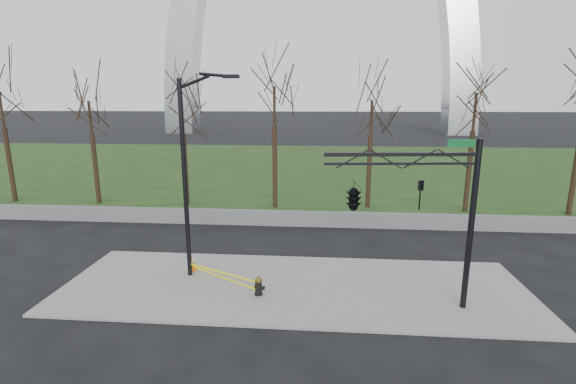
# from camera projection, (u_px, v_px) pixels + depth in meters

# --- Properties ---
(ground) EXTENTS (500.00, 500.00, 0.00)m
(ground) POSITION_uv_depth(u_px,v_px,m) (294.00, 288.00, 15.93)
(ground) COLOR black
(ground) RESTS_ON ground
(sidewalk) EXTENTS (18.00, 6.00, 0.10)m
(sidewalk) POSITION_uv_depth(u_px,v_px,m) (294.00, 287.00, 15.92)
(sidewalk) COLOR slate
(sidewalk) RESTS_ON ground
(grass_strip) EXTENTS (120.00, 40.00, 0.06)m
(grass_strip) POSITION_uv_depth(u_px,v_px,m) (312.00, 166.00, 45.08)
(grass_strip) COLOR #193513
(grass_strip) RESTS_ON ground
(guardrail) EXTENTS (60.00, 0.30, 0.90)m
(guardrail) POSITION_uv_depth(u_px,v_px,m) (303.00, 219.00, 23.61)
(guardrail) COLOR #59595B
(guardrail) RESTS_ON ground
(tree_row) EXTENTS (60.72, 4.00, 8.81)m
(tree_row) POSITION_uv_depth(u_px,v_px,m) (421.00, 145.00, 26.03)
(tree_row) COLOR black
(tree_row) RESTS_ON ground
(fire_hydrant) EXTENTS (0.46, 0.33, 0.75)m
(fire_hydrant) POSITION_uv_depth(u_px,v_px,m) (259.00, 286.00, 15.07)
(fire_hydrant) COLOR black
(fire_hydrant) RESTS_ON sidewalk
(traffic_cone) EXTENTS (0.37, 0.37, 0.66)m
(traffic_cone) POSITION_uv_depth(u_px,v_px,m) (192.00, 263.00, 17.25)
(traffic_cone) COLOR #FA5C0D
(traffic_cone) RESTS_ON sidewalk
(street_light) EXTENTS (2.39, 0.28, 8.21)m
(street_light) POSITION_uv_depth(u_px,v_px,m) (190.00, 166.00, 15.84)
(street_light) COLOR black
(street_light) RESTS_ON ground
(traffic_signal_mast) EXTENTS (5.08, 2.53, 6.00)m
(traffic_signal_mast) POSITION_uv_depth(u_px,v_px,m) (377.00, 195.00, 13.29)
(traffic_signal_mast) COLOR black
(traffic_signal_mast) RESTS_ON ground
(caution_tape) EXTENTS (3.17, 1.98, 0.39)m
(caution_tape) POSITION_uv_depth(u_px,v_px,m) (223.00, 275.00, 16.06)
(caution_tape) COLOR yellow
(caution_tape) RESTS_ON ground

